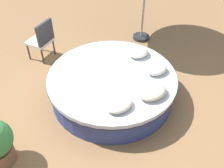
% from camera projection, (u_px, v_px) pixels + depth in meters
% --- Properties ---
extents(ground_plane, '(16.00, 16.00, 0.00)m').
position_uv_depth(ground_plane, '(112.00, 96.00, 5.25)').
color(ground_plane, olive).
extents(round_bed, '(2.52, 2.52, 0.55)m').
position_uv_depth(round_bed, '(112.00, 86.00, 5.06)').
color(round_bed, navy).
rests_on(round_bed, ground_plane).
extents(throw_pillow_0, '(0.48, 0.36, 0.14)m').
position_uv_depth(throw_pillow_0, '(119.00, 105.00, 4.20)').
color(throw_pillow_0, beige).
rests_on(throw_pillow_0, round_bed).
extents(throw_pillow_1, '(0.54, 0.40, 0.18)m').
position_uv_depth(throw_pillow_1, '(152.00, 92.00, 4.41)').
color(throw_pillow_1, beige).
rests_on(throw_pillow_1, round_bed).
extents(throw_pillow_2, '(0.44, 0.32, 0.17)m').
position_uv_depth(throw_pillow_2, '(157.00, 69.00, 4.89)').
color(throw_pillow_2, silver).
rests_on(throw_pillow_2, round_bed).
extents(throw_pillow_3, '(0.44, 0.38, 0.18)m').
position_uv_depth(throw_pillow_3, '(138.00, 52.00, 5.31)').
color(throw_pillow_3, silver).
rests_on(throw_pillow_3, round_bed).
extents(patio_chair, '(0.70, 0.69, 0.98)m').
position_uv_depth(patio_chair, '(42.00, 38.00, 5.89)').
color(patio_chair, '#333338').
rests_on(patio_chair, ground_plane).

